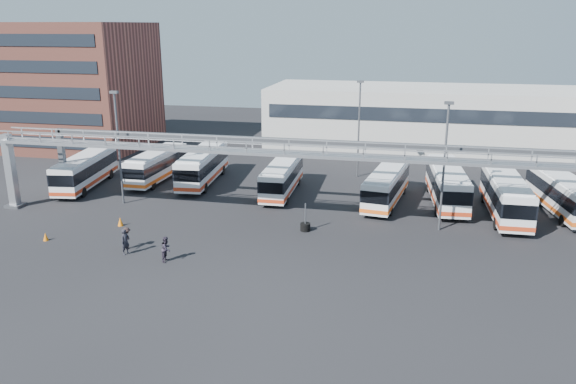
% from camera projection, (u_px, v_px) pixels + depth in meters
% --- Properties ---
extents(ground, '(140.00, 140.00, 0.00)m').
position_uv_depth(ground, '(272.00, 250.00, 40.66)').
color(ground, black).
rests_on(ground, ground).
extents(gantry, '(51.40, 5.15, 7.10)m').
position_uv_depth(gantry, '(289.00, 158.00, 44.58)').
color(gantry, gray).
rests_on(gantry, ground).
extents(apartment_building, '(18.00, 15.00, 16.00)m').
position_uv_depth(apartment_building, '(75.00, 86.00, 73.43)').
color(apartment_building, brown).
rests_on(apartment_building, ground).
extents(warehouse, '(42.00, 14.00, 8.00)m').
position_uv_depth(warehouse, '(432.00, 119.00, 72.61)').
color(warehouse, '#9E9E99').
rests_on(warehouse, ground).
extents(light_pole_left, '(0.70, 0.35, 10.21)m').
position_uv_depth(light_pole_left, '(118.00, 142.00, 49.79)').
color(light_pole_left, '#4C4F54').
rests_on(light_pole_left, ground).
extents(light_pole_mid, '(0.70, 0.35, 10.21)m').
position_uv_depth(light_pole_mid, '(445.00, 160.00, 43.10)').
color(light_pole_mid, '#4C4F54').
rests_on(light_pole_mid, ground).
extents(light_pole_back, '(0.70, 0.35, 10.21)m').
position_uv_depth(light_pole_back, '(359.00, 124.00, 58.78)').
color(light_pole_back, '#4C4F54').
rests_on(light_pole_back, ground).
extents(bus_0, '(3.98, 10.98, 3.26)m').
position_uv_depth(bus_0, '(85.00, 170.00, 56.03)').
color(bus_0, silver).
rests_on(bus_0, ground).
extents(bus_1, '(2.55, 10.36, 3.14)m').
position_uv_depth(bus_1, '(157.00, 164.00, 58.42)').
color(bus_1, silver).
rests_on(bus_1, ground).
extents(bus_2, '(3.54, 11.43, 3.42)m').
position_uv_depth(bus_2, '(203.00, 165.00, 57.55)').
color(bus_2, silver).
rests_on(bus_2, ground).
extents(bus_4, '(2.67, 10.33, 3.12)m').
position_uv_depth(bus_4, '(282.00, 176.00, 53.85)').
color(bus_4, silver).
rests_on(bus_4, ground).
extents(bus_6, '(3.90, 10.69, 3.17)m').
position_uv_depth(bus_6, '(386.00, 185.00, 50.88)').
color(bus_6, silver).
rests_on(bus_6, ground).
extents(bus_7, '(3.51, 11.59, 3.47)m').
position_uv_depth(bus_7, '(447.00, 183.00, 50.76)').
color(bus_7, silver).
rests_on(bus_7, ground).
extents(bus_8, '(2.93, 11.44, 3.46)m').
position_uv_depth(bus_8, '(506.00, 195.00, 47.42)').
color(bus_8, silver).
rests_on(bus_8, ground).
extents(bus_9, '(4.12, 11.10, 3.29)m').
position_uv_depth(bus_9, '(562.00, 193.00, 48.19)').
color(bus_9, silver).
rests_on(bus_9, ground).
extents(pedestrian_a, '(0.67, 0.81, 1.89)m').
position_uv_depth(pedestrian_a, '(125.00, 242.00, 39.72)').
color(pedestrian_a, black).
rests_on(pedestrian_a, ground).
extents(pedestrian_b, '(0.69, 0.88, 1.80)m').
position_uv_depth(pedestrian_b, '(166.00, 249.00, 38.59)').
color(pedestrian_b, '#27212E').
rests_on(pedestrian_b, ground).
extents(pedestrian_c, '(0.91, 1.19, 1.64)m').
position_uv_depth(pedestrian_c, '(127.00, 238.00, 40.75)').
color(pedestrian_c, black).
rests_on(pedestrian_c, ground).
extents(cone_left, '(0.49, 0.49, 0.63)m').
position_uv_depth(cone_left, '(46.00, 237.00, 42.45)').
color(cone_left, '#D2670B').
rests_on(cone_left, ground).
extents(cone_right, '(0.48, 0.48, 0.73)m').
position_uv_depth(cone_right, '(120.00, 221.00, 45.55)').
color(cone_right, '#D2670B').
rests_on(cone_right, ground).
extents(tire_stack, '(0.80, 0.80, 2.29)m').
position_uv_depth(tire_stack, '(305.00, 226.00, 44.42)').
color(tire_stack, black).
rests_on(tire_stack, ground).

